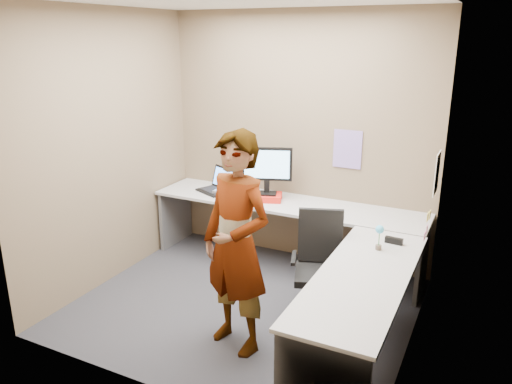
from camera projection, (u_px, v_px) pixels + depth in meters
The scene contains 20 objects.
ground at pixel (244, 305), 4.69m from camera, with size 3.00×3.00×0.00m, color #29282E.
wall_back at pixel (299, 140), 5.40m from camera, with size 3.00×3.00×0.00m, color brown.
wall_right at pixel (424, 189), 3.65m from camera, with size 2.70×2.70×0.00m, color brown.
wall_left at pixel (109, 150), 4.92m from camera, with size 2.70×2.70×0.00m, color brown.
desk at pixel (304, 241), 4.66m from camera, with size 2.98×2.58×0.73m.
paper_ream at pixel (266, 197), 5.37m from camera, with size 0.33×0.25×0.07m, color red.
monitor at pixel (267, 167), 5.29m from camera, with size 0.52×0.24×0.51m.
laptop at pixel (218, 185), 5.68m from camera, with size 0.46×0.43×0.26m.
trackball_mouse at pixel (219, 192), 5.57m from camera, with size 0.12×0.08×0.07m.
origami at pixel (248, 196), 5.41m from camera, with size 0.10×0.10×0.06m, color white.
stapler at pixel (394, 241), 4.25m from camera, with size 0.15×0.04×0.06m, color black.
flower at pixel (379, 234), 4.09m from camera, with size 0.07×0.07×0.22m.
calendar_purple at pixel (347, 149), 5.17m from camera, with size 0.30×0.01×0.40m, color #846BB7.
calendar_white at pixel (437, 173), 4.46m from camera, with size 0.01×0.28×0.38m, color white.
sticky_note_a at pixel (428, 217), 4.25m from camera, with size 0.01×0.07×0.07m, color #F2E059.
sticky_note_b at pixel (427, 229), 4.33m from camera, with size 0.01×0.07×0.07m, color pink.
sticky_note_c at pixel (425, 236), 4.23m from camera, with size 0.01×0.07×0.07m, color pink.
sticky_note_d at pixel (430, 215), 4.39m from camera, with size 0.01×0.07×0.07m, color #F2E059.
office_chair at pixel (319, 276), 4.43m from camera, with size 0.55×0.54×0.95m.
person at pixel (236, 244), 3.85m from camera, with size 0.65×0.43×1.78m, color #999399.
Camera 1 is at (1.95, -3.68, 2.43)m, focal length 35.00 mm.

